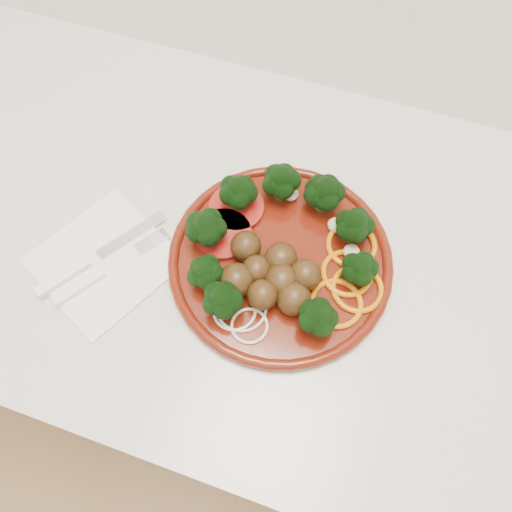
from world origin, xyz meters
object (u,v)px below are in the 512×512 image
(napkin, at_px, (104,261))
(plate, at_px, (281,254))
(knife, at_px, (86,263))
(fork, at_px, (93,278))

(napkin, bearing_deg, plate, 18.89)
(napkin, relative_size, knife, 0.94)
(plate, bearing_deg, knife, -159.71)
(plate, height_order, knife, plate)
(plate, bearing_deg, fork, -154.60)
(napkin, distance_m, fork, 0.03)
(plate, relative_size, napkin, 1.85)
(plate, relative_size, fork, 1.96)
(knife, bearing_deg, plate, -36.96)
(napkin, xyz_separation_m, knife, (-0.02, -0.01, 0.01))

